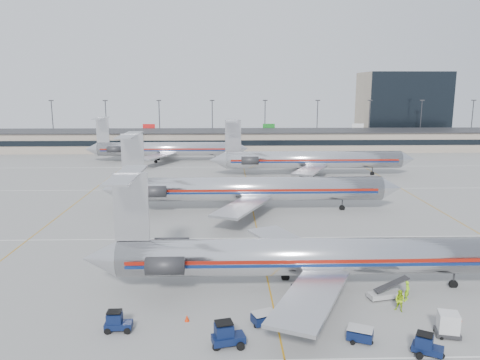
{
  "coord_description": "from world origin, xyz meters",
  "views": [
    {
      "loc": [
        -4.12,
        -48.59,
        19.42
      ],
      "look_at": [
        -1.98,
        26.6,
        4.5
      ],
      "focal_mm": 35.0,
      "sensor_mm": 36.0,
      "label": 1
    }
  ],
  "objects_px": {
    "jet_foreground": "(309,256)",
    "belt_loader": "(386,293)",
    "jet_second_row": "(247,189)",
    "tug_center": "(226,335)",
    "uld_container": "(448,324)"
  },
  "relations": [
    {
      "from": "jet_second_row",
      "to": "belt_loader",
      "type": "height_order",
      "value": "jet_second_row"
    },
    {
      "from": "tug_center",
      "to": "belt_loader",
      "type": "height_order",
      "value": "same"
    },
    {
      "from": "jet_foreground",
      "to": "tug_center",
      "type": "bearing_deg",
      "value": -128.33
    },
    {
      "from": "jet_second_row",
      "to": "belt_loader",
      "type": "bearing_deg",
      "value": -70.2
    },
    {
      "from": "jet_second_row",
      "to": "uld_container",
      "type": "xyz_separation_m",
      "value": [
        14.25,
        -38.92,
        -2.65
      ]
    },
    {
      "from": "jet_second_row",
      "to": "tug_center",
      "type": "xyz_separation_m",
      "value": [
        -3.33,
        -39.99,
        -2.71
      ]
    },
    {
      "from": "jet_second_row",
      "to": "tug_center",
      "type": "height_order",
      "value": "jet_second_row"
    },
    {
      "from": "jet_foreground",
      "to": "tug_center",
      "type": "relative_size",
      "value": 16.57
    },
    {
      "from": "jet_foreground",
      "to": "tug_center",
      "type": "height_order",
      "value": "jet_foreground"
    },
    {
      "from": "jet_foreground",
      "to": "uld_container",
      "type": "relative_size",
      "value": 20.94
    },
    {
      "from": "jet_second_row",
      "to": "belt_loader",
      "type": "relative_size",
      "value": 12.06
    },
    {
      "from": "tug_center",
      "to": "jet_foreground",
      "type": "bearing_deg",
      "value": 37.82
    },
    {
      "from": "jet_foreground",
      "to": "uld_container",
      "type": "height_order",
      "value": "jet_foreground"
    },
    {
      "from": "jet_foreground",
      "to": "belt_loader",
      "type": "distance_m",
      "value": 7.86
    },
    {
      "from": "uld_container",
      "to": "belt_loader",
      "type": "bearing_deg",
      "value": 125.48
    }
  ]
}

